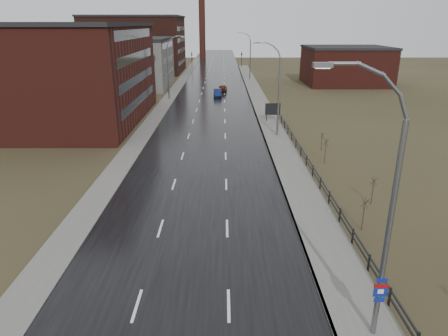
{
  "coord_description": "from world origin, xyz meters",
  "views": [
    {
      "loc": [
        2.03,
        -12.42,
        13.33
      ],
      "look_at": [
        2.09,
        16.08,
        3.0
      ],
      "focal_mm": 32.0,
      "sensor_mm": 36.0,
      "label": 1
    }
  ],
  "objects_px": {
    "billboard": "(273,110)",
    "car_near": "(218,93)",
    "car_far": "(222,88)",
    "streetlight_main": "(383,216)"
  },
  "relations": [
    {
      "from": "streetlight_main",
      "to": "billboard",
      "type": "bearing_deg",
      "value": 89.14
    },
    {
      "from": "billboard",
      "to": "car_far",
      "type": "bearing_deg",
      "value": 105.1
    },
    {
      "from": "car_near",
      "to": "car_far",
      "type": "xyz_separation_m",
      "value": [
        0.93,
        5.75,
        0.02
      ]
    },
    {
      "from": "billboard",
      "to": "car_far",
      "type": "distance_m",
      "value": 27.7
    },
    {
      "from": "billboard",
      "to": "car_far",
      "type": "relative_size",
      "value": 0.63
    },
    {
      "from": "streetlight_main",
      "to": "car_near",
      "type": "height_order",
      "value": "streetlight_main"
    },
    {
      "from": "billboard",
      "to": "car_near",
      "type": "relative_size",
      "value": 0.62
    },
    {
      "from": "car_near",
      "to": "car_far",
      "type": "bearing_deg",
      "value": 79.7
    },
    {
      "from": "streetlight_main",
      "to": "car_far",
      "type": "distance_m",
      "value": 69.01
    },
    {
      "from": "car_far",
      "to": "streetlight_main",
      "type": "bearing_deg",
      "value": 99.31
    }
  ]
}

